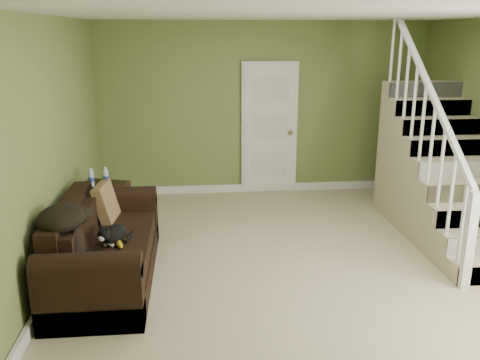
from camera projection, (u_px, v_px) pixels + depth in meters
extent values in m
cube|color=tan|center=(296.00, 266.00, 5.48)|extent=(5.00, 5.50, 0.01)
cube|color=white|center=(305.00, 14.00, 4.75)|extent=(5.00, 5.50, 0.01)
cube|color=olive|center=(263.00, 109.00, 7.74)|extent=(5.00, 0.04, 2.60)
cube|color=olive|center=(416.00, 273.00, 2.49)|extent=(5.00, 0.04, 2.60)
cube|color=olive|center=(45.00, 154.00, 4.89)|extent=(0.04, 5.50, 2.60)
cube|color=white|center=(262.00, 187.00, 8.06)|extent=(5.00, 0.04, 0.12)
cube|color=white|center=(61.00, 271.00, 5.24)|extent=(0.04, 5.50, 0.12)
cube|color=white|center=(269.00, 128.00, 7.80)|extent=(0.86, 0.05, 2.02)
cube|color=white|center=(270.00, 129.00, 7.78)|extent=(0.78, 0.04, 1.96)
sphere|color=olive|center=(291.00, 133.00, 7.78)|extent=(0.07, 0.07, 0.07)
cylinder|color=white|center=(463.00, 221.00, 4.99)|extent=(0.04, 0.04, 0.90)
cylinder|color=white|center=(451.00, 193.00, 5.20)|extent=(0.04, 0.04, 0.90)
cube|color=tan|center=(472.00, 231.00, 5.65)|extent=(1.00, 0.27, 0.60)
cylinder|color=white|center=(441.00, 167.00, 5.40)|extent=(0.04, 0.04, 0.90)
cube|color=tan|center=(461.00, 215.00, 5.88)|extent=(1.00, 0.27, 0.80)
cylinder|color=white|center=(432.00, 144.00, 5.60)|extent=(0.04, 0.04, 0.90)
cube|color=tan|center=(451.00, 199.00, 6.11)|extent=(1.00, 0.27, 1.00)
cylinder|color=white|center=(423.00, 121.00, 5.80)|extent=(0.04, 0.04, 0.90)
cube|color=tan|center=(441.00, 185.00, 6.34)|extent=(1.00, 0.27, 1.20)
cylinder|color=white|center=(414.00, 101.00, 6.00)|extent=(0.04, 0.04, 0.90)
cube|color=tan|center=(432.00, 171.00, 6.57)|extent=(1.00, 0.27, 1.40)
cylinder|color=white|center=(407.00, 82.00, 6.21)|extent=(0.04, 0.04, 0.90)
cube|color=tan|center=(424.00, 159.00, 6.80)|extent=(1.00, 0.27, 1.60)
cylinder|color=white|center=(399.00, 64.00, 6.41)|extent=(0.04, 0.04, 0.90)
cube|color=tan|center=(416.00, 147.00, 7.03)|extent=(1.00, 0.27, 1.80)
cylinder|color=white|center=(393.00, 47.00, 6.61)|extent=(0.04, 0.04, 0.90)
cube|color=white|center=(469.00, 241.00, 4.89)|extent=(0.09, 0.09, 1.00)
cube|color=white|center=(427.00, 82.00, 5.68)|extent=(0.06, 2.46, 1.84)
cube|color=black|center=(108.00, 268.00, 5.17)|extent=(0.89, 2.07, 0.24)
cube|color=black|center=(116.00, 248.00, 5.12)|extent=(0.68, 1.56, 0.21)
cube|color=black|center=(90.00, 298.00, 4.25)|extent=(0.89, 0.24, 0.58)
cube|color=black|center=(119.00, 220.00, 6.00)|extent=(0.89, 0.24, 0.58)
cylinder|color=black|center=(87.00, 266.00, 4.17)|extent=(0.89, 0.24, 0.24)
cylinder|color=black|center=(118.00, 197.00, 5.92)|extent=(0.89, 0.24, 0.24)
cube|color=black|center=(69.00, 233.00, 5.03)|extent=(0.19, 1.60, 0.59)
cube|color=black|center=(84.00, 225.00, 5.02)|extent=(0.13, 1.54, 0.33)
cube|color=black|center=(102.00, 211.00, 6.22)|extent=(0.68, 0.68, 0.65)
cylinder|color=white|center=(91.00, 179.00, 6.03)|extent=(0.06, 0.06, 0.20)
cylinder|color=#2D43B1|center=(91.00, 179.00, 6.03)|extent=(0.07, 0.07, 0.05)
cylinder|color=white|center=(91.00, 170.00, 6.00)|extent=(0.03, 0.03, 0.03)
cylinder|color=white|center=(106.00, 178.00, 6.09)|extent=(0.06, 0.06, 0.20)
cylinder|color=#2D43B1|center=(106.00, 178.00, 6.09)|extent=(0.07, 0.07, 0.05)
cylinder|color=white|center=(105.00, 169.00, 6.06)|extent=(0.03, 0.03, 0.03)
ellipsoid|color=black|center=(114.00, 234.00, 4.97)|extent=(0.30, 0.38, 0.18)
ellipsoid|color=white|center=(113.00, 240.00, 4.90)|extent=(0.15, 0.17, 0.09)
sphere|color=black|center=(111.00, 235.00, 4.79)|extent=(0.16, 0.16, 0.12)
ellipsoid|color=white|center=(110.00, 239.00, 4.75)|extent=(0.08, 0.07, 0.06)
cone|color=black|center=(107.00, 228.00, 4.78)|extent=(0.06, 0.06, 0.05)
cone|color=black|center=(114.00, 228.00, 4.78)|extent=(0.06, 0.06, 0.05)
cylinder|color=black|center=(125.00, 235.00, 5.12)|extent=(0.07, 0.25, 0.03)
ellipsoid|color=gold|center=(119.00, 244.00, 4.89)|extent=(0.12, 0.21, 0.06)
cube|color=#4F341F|center=(106.00, 203.00, 5.59)|extent=(0.25, 0.46, 0.45)
ellipsoid|color=black|center=(61.00, 218.00, 4.50)|extent=(0.45, 0.56, 0.22)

